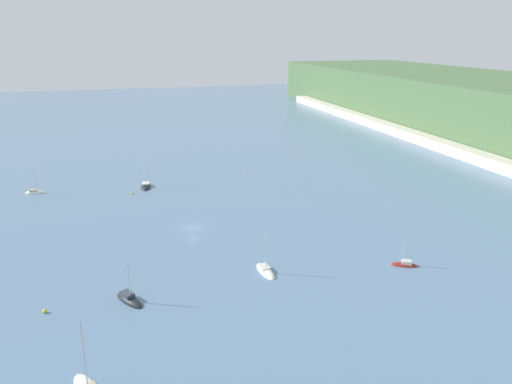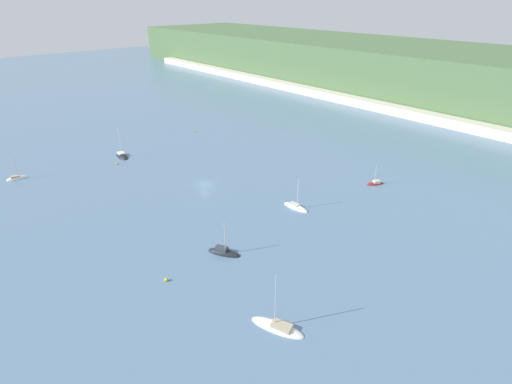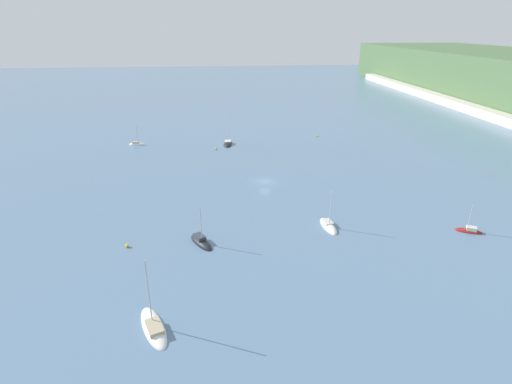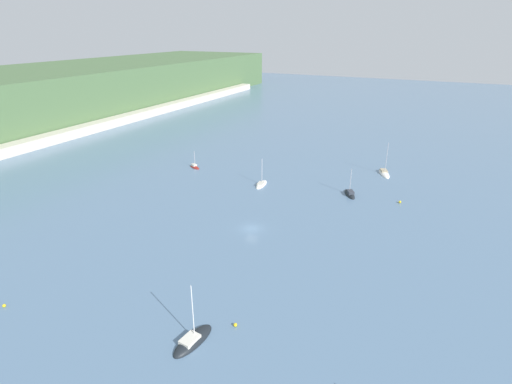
{
  "view_description": "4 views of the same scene",
  "coord_description": "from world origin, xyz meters",
  "px_view_note": "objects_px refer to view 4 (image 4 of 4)",
  "views": [
    {
      "loc": [
        101.3,
        -14.87,
        40.56
      ],
      "look_at": [
        -12.12,
        17.89,
        2.96
      ],
      "focal_mm": 35.0,
      "sensor_mm": 36.0,
      "label": 1
    },
    {
      "loc": [
        80.52,
        -51.77,
        44.89
      ],
      "look_at": [
        13.68,
        6.15,
        1.01
      ],
      "focal_mm": 28.0,
      "sensor_mm": 36.0,
      "label": 2
    },
    {
      "loc": [
        89.69,
        -11.53,
        35.12
      ],
      "look_at": [
        9.85,
        -3.14,
        1.51
      ],
      "focal_mm": 28.0,
      "sensor_mm": 36.0,
      "label": 3
    },
    {
      "loc": [
        -69.1,
        -34.34,
        40.37
      ],
      "look_at": [
        13.06,
        5.19,
        2.87
      ],
      "focal_mm": 28.0,
      "sensor_mm": 36.0,
      "label": 4
    }
  ],
  "objects_px": {
    "sailboat_1": "(350,194)",
    "mooring_buoy_2": "(400,202)",
    "sailboat_0": "(384,173)",
    "sailboat_3": "(261,185)",
    "mooring_buoy_1": "(4,306)",
    "sailboat_2": "(193,341)",
    "mooring_buoy_0": "(235,325)",
    "sailboat_5": "(195,167)"
  },
  "relations": [
    {
      "from": "sailboat_1",
      "to": "mooring_buoy_2",
      "type": "xyz_separation_m",
      "value": [
        0.09,
        -12.54,
        0.19
      ]
    },
    {
      "from": "sailboat_0",
      "to": "sailboat_3",
      "type": "xyz_separation_m",
      "value": [
        -24.46,
        29.23,
        -0.02
      ]
    },
    {
      "from": "sailboat_1",
      "to": "sailboat_3",
      "type": "xyz_separation_m",
      "value": [
        -3.68,
        23.79,
        -0.05
      ]
    },
    {
      "from": "sailboat_1",
      "to": "mooring_buoy_1",
      "type": "distance_m",
      "value": 78.41
    },
    {
      "from": "sailboat_1",
      "to": "mooring_buoy_2",
      "type": "bearing_deg",
      "value": -118.69
    },
    {
      "from": "sailboat_1",
      "to": "sailboat_2",
      "type": "relative_size",
      "value": 0.79
    },
    {
      "from": "sailboat_3",
      "to": "mooring_buoy_0",
      "type": "xyz_separation_m",
      "value": [
        -53.15,
        -20.54,
        0.21
      ]
    },
    {
      "from": "sailboat_0",
      "to": "sailboat_2",
      "type": "distance_m",
      "value": 83.78
    },
    {
      "from": "sailboat_3",
      "to": "mooring_buoy_1",
      "type": "bearing_deg",
      "value": 162.28
    },
    {
      "from": "sailboat_2",
      "to": "mooring_buoy_0",
      "type": "relative_size",
      "value": 18.07
    },
    {
      "from": "mooring_buoy_1",
      "to": "mooring_buoy_2",
      "type": "relative_size",
      "value": 0.83
    },
    {
      "from": "sailboat_5",
      "to": "mooring_buoy_2",
      "type": "height_order",
      "value": "sailboat_5"
    },
    {
      "from": "sailboat_1",
      "to": "sailboat_3",
      "type": "relative_size",
      "value": 0.95
    },
    {
      "from": "sailboat_2",
      "to": "sailboat_3",
      "type": "height_order",
      "value": "sailboat_2"
    },
    {
      "from": "sailboat_1",
      "to": "sailboat_3",
      "type": "bearing_deg",
      "value": 69.68
    },
    {
      "from": "sailboat_2",
      "to": "sailboat_5",
      "type": "xyz_separation_m",
      "value": [
        63.01,
        41.86,
        0.04
      ]
    },
    {
      "from": "sailboat_3",
      "to": "mooring_buoy_1",
      "type": "xyz_separation_m",
      "value": [
        -64.96,
        14.12,
        0.19
      ]
    },
    {
      "from": "sailboat_2",
      "to": "mooring_buoy_1",
      "type": "height_order",
      "value": "sailboat_2"
    },
    {
      "from": "sailboat_0",
      "to": "mooring_buoy_0",
      "type": "relative_size",
      "value": 18.8
    },
    {
      "from": "sailboat_1",
      "to": "mooring_buoy_1",
      "type": "relative_size",
      "value": 15.33
    },
    {
      "from": "sailboat_1",
      "to": "sailboat_2",
      "type": "bearing_deg",
      "value": 144.33
    },
    {
      "from": "mooring_buoy_0",
      "to": "mooring_buoy_2",
      "type": "xyz_separation_m",
      "value": [
        56.92,
        -15.78,
        0.03
      ]
    },
    {
      "from": "sailboat_5",
      "to": "mooring_buoy_1",
      "type": "bearing_deg",
      "value": -53.65
    },
    {
      "from": "sailboat_0",
      "to": "sailboat_3",
      "type": "bearing_deg",
      "value": -71.54
    },
    {
      "from": "sailboat_5",
      "to": "mooring_buoy_1",
      "type": "height_order",
      "value": "sailboat_5"
    },
    {
      "from": "sailboat_2",
      "to": "mooring_buoy_1",
      "type": "distance_m",
      "value": 31.47
    },
    {
      "from": "sailboat_1",
      "to": "sailboat_5",
      "type": "xyz_separation_m",
      "value": [
        0.96,
        49.0,
        -0.01
      ]
    },
    {
      "from": "sailboat_0",
      "to": "sailboat_1",
      "type": "bearing_deg",
      "value": -36.13
    },
    {
      "from": "sailboat_3",
      "to": "mooring_buoy_1",
      "type": "distance_m",
      "value": 66.48
    },
    {
      "from": "sailboat_2",
      "to": "mooring_buoy_1",
      "type": "bearing_deg",
      "value": 109.03
    },
    {
      "from": "sailboat_0",
      "to": "sailboat_5",
      "type": "xyz_separation_m",
      "value": [
        -19.82,
        54.44,
        0.02
      ]
    },
    {
      "from": "sailboat_1",
      "to": "mooring_buoy_1",
      "type": "bearing_deg",
      "value": 121.98
    },
    {
      "from": "mooring_buoy_2",
      "to": "mooring_buoy_0",
      "type": "bearing_deg",
      "value": 164.5
    },
    {
      "from": "sailboat_1",
      "to": "sailboat_0",
      "type": "bearing_deg",
      "value": -43.78
    },
    {
      "from": "mooring_buoy_0",
      "to": "mooring_buoy_2",
      "type": "distance_m",
      "value": 59.06
    },
    {
      "from": "sailboat_0",
      "to": "mooring_buoy_2",
      "type": "relative_size",
      "value": 16.7
    },
    {
      "from": "sailboat_1",
      "to": "sailboat_3",
      "type": "height_order",
      "value": "sailboat_3"
    },
    {
      "from": "sailboat_2",
      "to": "sailboat_3",
      "type": "distance_m",
      "value": 60.71
    },
    {
      "from": "mooring_buoy_1",
      "to": "sailboat_5",
      "type": "bearing_deg",
      "value": 9.06
    },
    {
      "from": "sailboat_1",
      "to": "mooring_buoy_1",
      "type": "height_order",
      "value": "sailboat_1"
    },
    {
      "from": "mooring_buoy_0",
      "to": "sailboat_1",
      "type": "bearing_deg",
      "value": -3.27
    },
    {
      "from": "sailboat_1",
      "to": "sailboat_3",
      "type": "distance_m",
      "value": 24.07
    }
  ]
}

